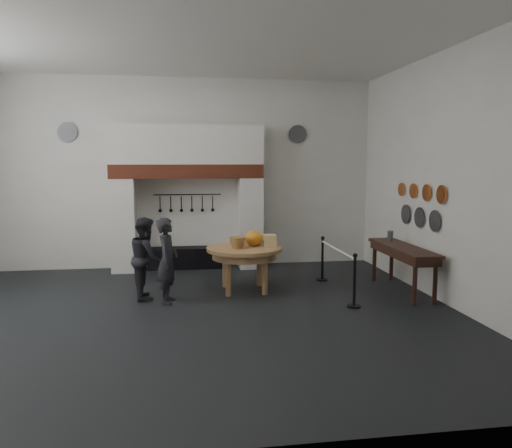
{
  "coord_description": "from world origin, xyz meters",
  "views": [
    {
      "loc": [
        -0.15,
        -8.11,
        2.54
      ],
      "look_at": [
        1.26,
        1.23,
        1.35
      ],
      "focal_mm": 35.0,
      "sensor_mm": 36.0,
      "label": 1
    }
  ],
  "objects": [
    {
      "name": "floor",
      "position": [
        0.0,
        0.0,
        0.0
      ],
      "size": [
        9.0,
        8.0,
        0.02
      ],
      "primitive_type": "cube",
      "color": "black",
      "rests_on": "ground"
    },
    {
      "name": "ceiling",
      "position": [
        0.0,
        0.0,
        4.5
      ],
      "size": [
        9.0,
        8.0,
        0.02
      ],
      "primitive_type": "cube",
      "color": "silver",
      "rests_on": "wall_back"
    },
    {
      "name": "wall_back",
      "position": [
        0.0,
        4.0,
        2.25
      ],
      "size": [
        9.0,
        0.02,
        4.5
      ],
      "primitive_type": "cube",
      "color": "silver",
      "rests_on": "floor"
    },
    {
      "name": "wall_front",
      "position": [
        0.0,
        -4.0,
        2.25
      ],
      "size": [
        9.0,
        0.02,
        4.5
      ],
      "primitive_type": "cube",
      "color": "silver",
      "rests_on": "floor"
    },
    {
      "name": "wall_right",
      "position": [
        4.5,
        0.0,
        2.25
      ],
      "size": [
        0.02,
        8.0,
        4.5
      ],
      "primitive_type": "cube",
      "color": "silver",
      "rests_on": "floor"
    },
    {
      "name": "chimney_pier_left",
      "position": [
        -1.48,
        3.65,
        1.07
      ],
      "size": [
        0.55,
        0.7,
        2.15
      ],
      "primitive_type": "cube",
      "color": "silver",
      "rests_on": "floor"
    },
    {
      "name": "chimney_pier_right",
      "position": [
        1.48,
        3.65,
        1.07
      ],
      "size": [
        0.55,
        0.7,
        2.15
      ],
      "primitive_type": "cube",
      "color": "silver",
      "rests_on": "floor"
    },
    {
      "name": "hearth_brick_band",
      "position": [
        0.0,
        3.65,
        2.31
      ],
      "size": [
        3.5,
        0.72,
        0.32
      ],
      "primitive_type": "cube",
      "color": "#9E442B",
      "rests_on": "chimney_pier_left"
    },
    {
      "name": "chimney_hood",
      "position": [
        0.0,
        3.65,
        2.92
      ],
      "size": [
        3.5,
        0.7,
        0.9
      ],
      "primitive_type": "cube",
      "color": "silver",
      "rests_on": "hearth_brick_band"
    },
    {
      "name": "iron_range",
      "position": [
        0.0,
        3.72,
        0.25
      ],
      "size": [
        1.9,
        0.45,
        0.5
      ],
      "primitive_type": "cube",
      "color": "black",
      "rests_on": "floor"
    },
    {
      "name": "utensil_rail",
      "position": [
        0.0,
        3.92,
        1.75
      ],
      "size": [
        1.6,
        0.02,
        0.02
      ],
      "primitive_type": "cylinder",
      "rotation": [
        0.0,
        1.57,
        0.0
      ],
      "color": "black",
      "rests_on": "wall_back"
    },
    {
      "name": "work_table",
      "position": [
        1.06,
        1.43,
        0.84
      ],
      "size": [
        1.84,
        1.84,
        0.07
      ],
      "primitive_type": "cylinder",
      "rotation": [
        0.0,
        0.0,
        -0.29
      ],
      "color": "tan",
      "rests_on": "floor"
    },
    {
      "name": "pumpkin",
      "position": [
        1.26,
        1.53,
        1.03
      ],
      "size": [
        0.36,
        0.36,
        0.31
      ],
      "primitive_type": "ellipsoid",
      "color": "#C37A1B",
      "rests_on": "work_table"
    },
    {
      "name": "cheese_block_big",
      "position": [
        1.56,
        1.38,
        0.99
      ],
      "size": [
        0.22,
        0.22,
        0.24
      ],
      "primitive_type": "cube",
      "color": "#DDC184",
      "rests_on": "work_table"
    },
    {
      "name": "cheese_block_small",
      "position": [
        1.54,
        1.68,
        0.97
      ],
      "size": [
        0.18,
        0.18,
        0.2
      ],
      "primitive_type": "cube",
      "color": "#FBF996",
      "rests_on": "work_table"
    },
    {
      "name": "wicker_basket",
      "position": [
        0.91,
        1.28,
        0.98
      ],
      "size": [
        0.4,
        0.4,
        0.22
      ],
      "primitive_type": "cone",
      "rotation": [
        3.14,
        0.0,
        -0.29
      ],
      "color": "#A6793D",
      "rests_on": "work_table"
    },
    {
      "name": "bread_loaf",
      "position": [
        0.96,
        1.78,
        0.94
      ],
      "size": [
        0.31,
        0.18,
        0.13
      ],
      "primitive_type": "ellipsoid",
      "color": "#A8693B",
      "rests_on": "work_table"
    },
    {
      "name": "visitor_near",
      "position": [
        -0.42,
        0.8,
        0.77
      ],
      "size": [
        0.45,
        0.61,
        1.55
      ],
      "primitive_type": "imported",
      "rotation": [
        0.0,
        0.0,
        1.43
      ],
      "color": "black",
      "rests_on": "floor"
    },
    {
      "name": "visitor_far",
      "position": [
        -0.82,
        1.2,
        0.76
      ],
      "size": [
        0.67,
        0.81,
        1.52
      ],
      "primitive_type": "imported",
      "rotation": [
        0.0,
        0.0,
        1.71
      ],
      "color": "black",
      "rests_on": "floor"
    },
    {
      "name": "side_table",
      "position": [
        4.1,
        0.91,
        0.87
      ],
      "size": [
        0.55,
        2.2,
        0.06
      ],
      "primitive_type": "cube",
      "color": "#321B12",
      "rests_on": "floor"
    },
    {
      "name": "pewter_jug",
      "position": [
        4.1,
        1.51,
        1.01
      ],
      "size": [
        0.12,
        0.12,
        0.22
      ],
      "primitive_type": "cylinder",
      "color": "#545459",
      "rests_on": "side_table"
    },
    {
      "name": "copper_pan_a",
      "position": [
        4.46,
        0.2,
        1.95
      ],
      "size": [
        0.03,
        0.34,
        0.34
      ],
      "primitive_type": "cylinder",
      "rotation": [
        0.0,
        1.57,
        0.0
      ],
      "color": "#C6662D",
      "rests_on": "wall_right"
    },
    {
      "name": "copper_pan_b",
      "position": [
        4.46,
        0.75,
        1.95
      ],
      "size": [
        0.03,
        0.32,
        0.32
      ],
      "primitive_type": "cylinder",
      "rotation": [
        0.0,
        1.57,
        0.0
      ],
      "color": "#C6662D",
      "rests_on": "wall_right"
    },
    {
      "name": "copper_pan_c",
      "position": [
        4.46,
        1.3,
        1.95
      ],
      "size": [
        0.03,
        0.3,
        0.3
      ],
      "primitive_type": "cylinder",
      "rotation": [
        0.0,
        1.57,
        0.0
      ],
      "color": "#C6662D",
      "rests_on": "wall_right"
    },
    {
      "name": "copper_pan_d",
      "position": [
        4.46,
        1.85,
        1.95
      ],
      "size": [
        0.03,
        0.28,
        0.28
      ],
      "primitive_type": "cylinder",
      "rotation": [
        0.0,
        1.57,
        0.0
      ],
      "color": "#C6662D",
      "rests_on": "wall_right"
    },
    {
      "name": "pewter_plate_left",
      "position": [
        4.46,
        0.4,
        1.45
      ],
      "size": [
        0.03,
        0.4,
        0.4
      ],
      "primitive_type": "cylinder",
      "rotation": [
        0.0,
        1.57,
        0.0
      ],
      "color": "#4C4C51",
      "rests_on": "wall_right"
    },
    {
      "name": "pewter_plate_mid",
      "position": [
        4.46,
        1.0,
        1.45
      ],
      "size": [
        0.03,
        0.4,
        0.4
      ],
      "primitive_type": "cylinder",
      "rotation": [
        0.0,
        1.57,
        0.0
      ],
      "color": "#4C4C51",
      "rests_on": "wall_right"
    },
    {
      "name": "pewter_plate_right",
      "position": [
        4.46,
        1.6,
        1.45
      ],
      "size": [
        0.03,
        0.4,
        0.4
      ],
      "primitive_type": "cylinder",
      "rotation": [
        0.0,
        1.57,
        0.0
      ],
      "color": "#4C4C51",
      "rests_on": "wall_right"
    },
    {
      "name": "pewter_plate_back_left",
      "position": [
        -2.7,
        3.96,
        3.2
      ],
      "size": [
        0.44,
        0.03,
        0.44
      ],
      "primitive_type": "cylinder",
      "rotation": [
        1.57,
        0.0,
        0.0
      ],
      "color": "#4C4C51",
      "rests_on": "wall_back"
    },
    {
      "name": "pewter_plate_back_right",
      "position": [
        2.7,
        3.96,
        3.2
      ],
      "size": [
        0.44,
        0.03,
        0.44
      ],
      "primitive_type": "cylinder",
      "rotation": [
        1.57,
        0.0,
        0.0
      ],
      "color": "#4C4C51",
      "rests_on": "wall_back"
    },
    {
      "name": "barrier_post_near",
      "position": [
        2.81,
        0.03,
        0.45
      ],
      "size": [
        0.05,
        0.05,
        0.9
      ],
      "primitive_type": "cylinder",
      "color": "black",
      "rests_on": "floor"
    },
    {
      "name": "barrier_post_far",
      "position": [
        2.81,
        2.03,
        0.45
      ],
      "size": [
        0.05,
        0.05,
        0.9
      ],
      "primitive_type": "cylinder",
      "color": "black",
      "rests_on": "floor"
    },
    {
      "name": "barrier_rope",
      "position": [
        2.81,
        1.03,
        0.85
      ],
      "size": [
        0.04,
        2.0,
        0.04
      ],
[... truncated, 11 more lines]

